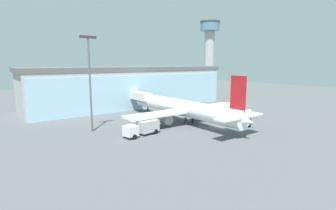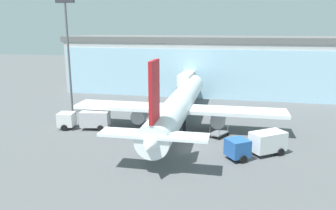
{
  "view_description": "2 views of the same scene",
  "coord_description": "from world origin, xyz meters",
  "px_view_note": "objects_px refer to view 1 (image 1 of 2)",
  "views": [
    {
      "loc": [
        -40.74,
        -36.37,
        13.53
      ],
      "look_at": [
        -4.76,
        10.42,
        4.03
      ],
      "focal_mm": 28.0,
      "sensor_mm": 36.0,
      "label": 1
    },
    {
      "loc": [
        4.79,
        -37.71,
        14.39
      ],
      "look_at": [
        -4.23,
        9.99,
        2.77
      ],
      "focal_mm": 35.0,
      "sensor_mm": 36.0,
      "label": 2
    }
  ],
  "objects_px": {
    "fuel_truck": "(246,117)",
    "baggage_cart": "(212,120)",
    "apron_light_mast": "(90,76)",
    "catering_truck": "(143,128)",
    "safety_cone_nose": "(200,127)",
    "safety_cone_wingtip": "(140,132)",
    "airplane": "(183,108)",
    "jet_bridge": "(136,96)",
    "control_tower": "(209,48)"
  },
  "relations": [
    {
      "from": "airplane",
      "to": "fuel_truck",
      "type": "distance_m",
      "value": 14.18
    },
    {
      "from": "catering_truck",
      "to": "fuel_truck",
      "type": "relative_size",
      "value": 1.04
    },
    {
      "from": "catering_truck",
      "to": "safety_cone_wingtip",
      "type": "height_order",
      "value": "catering_truck"
    },
    {
      "from": "apron_light_mast",
      "to": "baggage_cart",
      "type": "relative_size",
      "value": 5.78
    },
    {
      "from": "baggage_cart",
      "to": "safety_cone_wingtip",
      "type": "height_order",
      "value": "baggage_cart"
    },
    {
      "from": "jet_bridge",
      "to": "baggage_cart",
      "type": "distance_m",
      "value": 23.91
    },
    {
      "from": "safety_cone_nose",
      "to": "fuel_truck",
      "type": "bearing_deg",
      "value": -15.17
    },
    {
      "from": "jet_bridge",
      "to": "safety_cone_nose",
      "type": "distance_m",
      "value": 25.74
    },
    {
      "from": "jet_bridge",
      "to": "safety_cone_wingtip",
      "type": "bearing_deg",
      "value": 153.66
    },
    {
      "from": "jet_bridge",
      "to": "safety_cone_nose",
      "type": "xyz_separation_m",
      "value": [
        0.39,
        -25.42,
        -3.98
      ]
    },
    {
      "from": "apron_light_mast",
      "to": "catering_truck",
      "type": "xyz_separation_m",
      "value": [
        6.48,
        -8.62,
        -9.6
      ]
    },
    {
      "from": "apron_light_mast",
      "to": "catering_truck",
      "type": "height_order",
      "value": "apron_light_mast"
    },
    {
      "from": "baggage_cart",
      "to": "apron_light_mast",
      "type": "bearing_deg",
      "value": -79.7
    },
    {
      "from": "catering_truck",
      "to": "control_tower",
      "type": "bearing_deg",
      "value": -151.96
    },
    {
      "from": "control_tower",
      "to": "catering_truck",
      "type": "bearing_deg",
      "value": -144.26
    },
    {
      "from": "control_tower",
      "to": "safety_cone_nose",
      "type": "distance_m",
      "value": 82.74
    },
    {
      "from": "catering_truck",
      "to": "baggage_cart",
      "type": "relative_size",
      "value": 2.33
    },
    {
      "from": "fuel_truck",
      "to": "baggage_cart",
      "type": "xyz_separation_m",
      "value": [
        -4.63,
        5.93,
        -0.97
      ]
    },
    {
      "from": "control_tower",
      "to": "baggage_cart",
      "type": "distance_m",
      "value": 76.11
    },
    {
      "from": "airplane",
      "to": "safety_cone_wingtip",
      "type": "relative_size",
      "value": 69.25
    },
    {
      "from": "apron_light_mast",
      "to": "fuel_truck",
      "type": "distance_m",
      "value": 34.75
    },
    {
      "from": "jet_bridge",
      "to": "safety_cone_wingtip",
      "type": "relative_size",
      "value": 23.03
    },
    {
      "from": "jet_bridge",
      "to": "fuel_truck",
      "type": "height_order",
      "value": "jet_bridge"
    },
    {
      "from": "jet_bridge",
      "to": "catering_truck",
      "type": "relative_size",
      "value": 1.68
    },
    {
      "from": "jet_bridge",
      "to": "control_tower",
      "type": "height_order",
      "value": "control_tower"
    },
    {
      "from": "control_tower",
      "to": "safety_cone_wingtip",
      "type": "xyz_separation_m",
      "value": [
        -70.99,
        -49.82,
        -20.39
      ]
    },
    {
      "from": "airplane",
      "to": "safety_cone_wingtip",
      "type": "bearing_deg",
      "value": 98.75
    },
    {
      "from": "airplane",
      "to": "catering_truck",
      "type": "relative_size",
      "value": 5.06
    },
    {
      "from": "safety_cone_nose",
      "to": "airplane",
      "type": "bearing_deg",
      "value": 83.72
    },
    {
      "from": "control_tower",
      "to": "catering_truck",
      "type": "xyz_separation_m",
      "value": [
        -71.43,
        -51.41,
        -19.2
      ]
    },
    {
      "from": "safety_cone_nose",
      "to": "baggage_cart",
      "type": "bearing_deg",
      "value": 23.49
    },
    {
      "from": "safety_cone_nose",
      "to": "safety_cone_wingtip",
      "type": "height_order",
      "value": "same"
    },
    {
      "from": "jet_bridge",
      "to": "catering_truck",
      "type": "xyz_separation_m",
      "value": [
        -11.96,
        -22.61,
        -2.79
      ]
    },
    {
      "from": "apron_light_mast",
      "to": "safety_cone_nose",
      "type": "relative_size",
      "value": 33.89
    },
    {
      "from": "safety_cone_nose",
      "to": "jet_bridge",
      "type": "bearing_deg",
      "value": 90.88
    },
    {
      "from": "airplane",
      "to": "catering_truck",
      "type": "distance_m",
      "value": 13.6
    },
    {
      "from": "fuel_truck",
      "to": "airplane",
      "type": "bearing_deg",
      "value": -75.84
    },
    {
      "from": "apron_light_mast",
      "to": "baggage_cart",
      "type": "distance_m",
      "value": 28.86
    },
    {
      "from": "fuel_truck",
      "to": "safety_cone_nose",
      "type": "xyz_separation_m",
      "value": [
        -11.25,
        3.05,
        -1.19
      ]
    },
    {
      "from": "jet_bridge",
      "to": "airplane",
      "type": "bearing_deg",
      "value": -174.41
    },
    {
      "from": "jet_bridge",
      "to": "apron_light_mast",
      "type": "height_order",
      "value": "apron_light_mast"
    },
    {
      "from": "safety_cone_nose",
      "to": "safety_cone_wingtip",
      "type": "xyz_separation_m",
      "value": [
        -11.91,
        4.4,
        0.0
      ]
    },
    {
      "from": "control_tower",
      "to": "airplane",
      "type": "height_order",
      "value": "control_tower"
    },
    {
      "from": "airplane",
      "to": "baggage_cart",
      "type": "distance_m",
      "value": 7.38
    },
    {
      "from": "apron_light_mast",
      "to": "catering_truck",
      "type": "distance_m",
      "value": 14.44
    },
    {
      "from": "baggage_cart",
      "to": "safety_cone_nose",
      "type": "height_order",
      "value": "baggage_cart"
    },
    {
      "from": "baggage_cart",
      "to": "safety_cone_nose",
      "type": "bearing_deg",
      "value": -37.62
    },
    {
      "from": "baggage_cart",
      "to": "fuel_truck",
      "type": "bearing_deg",
      "value": 66.85
    },
    {
      "from": "baggage_cart",
      "to": "safety_cone_nose",
      "type": "relative_size",
      "value": 5.86
    },
    {
      "from": "jet_bridge",
      "to": "safety_cone_wingtip",
      "type": "xyz_separation_m",
      "value": [
        -11.52,
        -21.02,
        -3.98
      ]
    }
  ]
}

